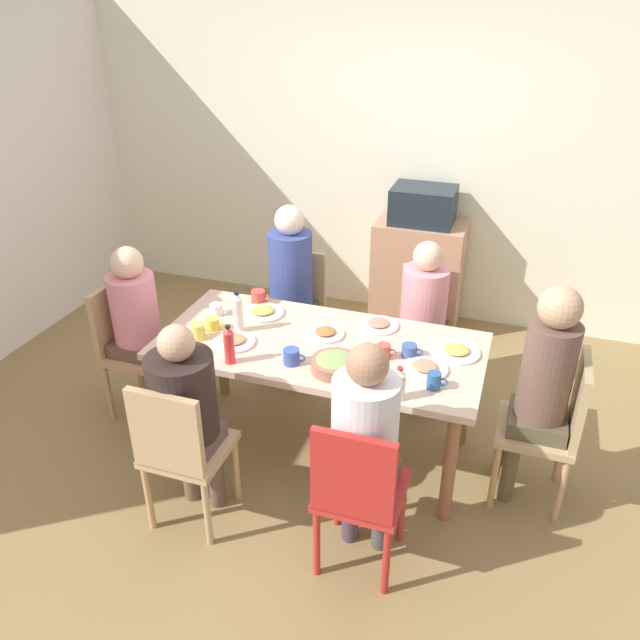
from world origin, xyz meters
TOP-DOWN VIEW (x-y plane):
  - ground_plane at (0.00, 0.00)m, footprint 6.35×6.35m
  - wall_back at (0.00, 2.07)m, footprint 5.53×0.12m
  - dining_table at (0.00, 0.00)m, footprint 1.85×0.87m
  - chair_0 at (0.46, 0.82)m, footprint 0.40×0.40m
  - person_0 at (0.46, 0.72)m, footprint 0.30×0.30m
  - chair_1 at (-0.46, -0.82)m, footprint 0.40×0.40m
  - person_1 at (-0.46, -0.73)m, footprint 0.33×0.33m
  - chair_2 at (-0.46, 0.82)m, footprint 0.40×0.40m
  - person_2 at (-0.46, 0.73)m, footprint 0.30×0.30m
  - chair_3 at (1.30, 0.00)m, footprint 0.40×0.40m
  - person_3 at (1.21, 0.00)m, footprint 0.30×0.30m
  - chair_4 at (-1.30, 0.00)m, footprint 0.40×0.40m
  - person_4 at (-1.21, 0.00)m, footprint 0.30×0.30m
  - chair_5 at (0.46, -0.82)m, footprint 0.40×0.40m
  - person_5 at (0.46, -0.73)m, footprint 0.30×0.30m
  - plate_0 at (0.75, 0.14)m, footprint 0.26×0.26m
  - plate_1 at (0.62, -0.09)m, footprint 0.24×0.24m
  - plate_2 at (-0.45, 0.22)m, footprint 0.26×0.26m
  - plate_3 at (0.00, 0.10)m, footprint 0.22×0.22m
  - plate_4 at (0.27, 0.30)m, footprint 0.24×0.24m
  - plate_5 at (-0.46, -0.16)m, footprint 0.24×0.24m
  - bowl_0 at (0.17, -0.24)m, footprint 0.26×0.26m
  - cup_0 at (-0.07, -0.25)m, footprint 0.12×0.09m
  - cup_1 at (0.69, -0.24)m, footprint 0.11×0.07m
  - cup_2 at (-0.53, 0.35)m, footprint 0.13×0.09m
  - cup_3 at (-0.71, 0.13)m, footprint 0.11×0.08m
  - cup_4 at (0.51, 0.02)m, footprint 0.12×0.08m
  - cup_5 at (-0.65, -0.05)m, footprint 0.12×0.08m
  - cup_6 at (0.38, -0.04)m, footprint 0.11×0.07m
  - cup_7 at (-0.68, -0.17)m, footprint 0.11×0.08m
  - bottle_0 at (0.54, -0.38)m, footprint 0.06×0.06m
  - bottle_1 at (-0.39, -0.35)m, footprint 0.06×0.06m
  - bottle_2 at (-0.50, -0.02)m, footprint 0.06×0.06m
  - side_cabinet at (0.24, 1.77)m, footprint 0.70×0.44m
  - microwave at (0.24, 1.77)m, footprint 0.48×0.36m

SIDE VIEW (x-z plane):
  - ground_plane at x=0.00m, z-range 0.00..0.00m
  - side_cabinet at x=0.24m, z-range 0.00..0.90m
  - chair_0 at x=0.46m, z-range 0.06..0.96m
  - chair_1 at x=-0.46m, z-range 0.06..0.96m
  - chair_2 at x=-0.46m, z-range 0.06..0.96m
  - chair_3 at x=1.30m, z-range 0.06..0.96m
  - chair_4 at x=-1.30m, z-range 0.06..0.96m
  - chair_5 at x=0.46m, z-range 0.06..0.96m
  - dining_table at x=0.00m, z-range 0.29..1.04m
  - person_0 at x=0.46m, z-range 0.12..1.26m
  - person_4 at x=-1.21m, z-range 0.12..1.29m
  - person_1 at x=-0.46m, z-range 0.12..1.29m
  - person_5 at x=0.46m, z-range 0.12..1.36m
  - person_3 at x=1.21m, z-range 0.12..1.41m
  - person_2 at x=-0.46m, z-range 0.12..1.40m
  - plate_0 at x=0.75m, z-range 0.74..0.78m
  - plate_2 at x=-0.45m, z-range 0.74..0.78m
  - plate_3 at x=0.00m, z-range 0.74..0.78m
  - plate_1 at x=0.62m, z-range 0.74..0.78m
  - plate_4 at x=0.27m, z-range 0.74..0.78m
  - plate_5 at x=-0.46m, z-range 0.74..0.78m
  - cup_3 at x=-0.71m, z-range 0.75..0.82m
  - cup_4 at x=0.51m, z-range 0.75..0.82m
  - cup_5 at x=-0.65m, z-range 0.75..0.82m
  - bowl_0 at x=0.17m, z-range 0.75..0.83m
  - cup_6 at x=0.38m, z-range 0.75..0.83m
  - cup_0 at x=-0.07m, z-range 0.75..0.84m
  - cup_2 at x=-0.53m, z-range 0.75..0.84m
  - cup_1 at x=0.69m, z-range 0.75..0.84m
  - cup_7 at x=-0.68m, z-range 0.75..0.84m
  - bottle_0 at x=0.54m, z-range 0.74..0.92m
  - bottle_1 at x=-0.39m, z-range 0.74..0.97m
  - bottle_2 at x=-0.50m, z-range 0.74..1.00m
  - microwave at x=0.24m, z-range 0.90..1.18m
  - wall_back at x=0.00m, z-range 0.00..2.60m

